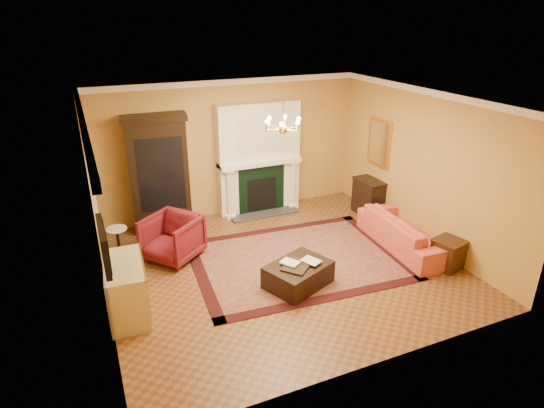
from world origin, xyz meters
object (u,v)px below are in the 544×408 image
wingback_armchair (172,236)px  pedestal_table (118,242)px  commode (126,289)px  leather_ottoman (298,275)px  coral_sofa (406,227)px  china_cabinet (159,176)px  end_table (448,255)px  console_table (368,198)px

wingback_armchair → pedestal_table: wingback_armchair is taller
wingback_armchair → commode: wingback_armchair is taller
pedestal_table → leather_ottoman: (2.66, -2.08, -0.17)m
wingback_armchair → coral_sofa: 4.47m
china_cabinet → wingback_armchair: (-0.10, -1.40, -0.70)m
pedestal_table → coral_sofa: (5.19, -1.68, 0.05)m
commode → coral_sofa: (5.25, 0.06, 0.00)m
coral_sofa → end_table: (0.20, -0.94, -0.17)m
china_cabinet → wingback_armchair: size_ratio=2.52×
console_table → end_table: bearing=-94.2°
china_cabinet → wingback_armchair: 1.56m
console_table → leather_ottoman: size_ratio=0.76×
wingback_armchair → leather_ottoman: (1.73, -1.77, -0.25)m
wingback_armchair → end_table: size_ratio=1.77×
pedestal_table → commode: size_ratio=0.57×
wingback_armchair → commode: (-1.00, -1.43, -0.03)m
commode → leather_ottoman: commode is taller
commode → coral_sofa: size_ratio=0.52×
wingback_armchair → pedestal_table: bearing=-147.7°
pedestal_table → coral_sofa: bearing=-17.9°
coral_sofa → commode: bearing=94.3°
end_table → china_cabinet: bearing=139.6°
commode → wingback_armchair: bearing=58.5°
wingback_armchair → end_table: bearing=23.3°
china_cabinet → coral_sofa: 5.05m
leather_ottoman → commode: bearing=150.6°
wingback_armchair → commode: size_ratio=0.80×
coral_sofa → console_table: coral_sofa is taller
pedestal_table → coral_sofa: 5.45m
coral_sofa → end_table: bearing=-164.5°
commode → leather_ottoman: bearing=-3.7°
china_cabinet → end_table: size_ratio=4.44×
coral_sofa → end_table: size_ratio=4.23×
leather_ottoman → console_table: bearing=13.9°
wingback_armchair → leather_ottoman: 2.48m
china_cabinet → console_table: bearing=-7.6°
china_cabinet → end_table: bearing=-33.7°
coral_sofa → leather_ottoman: 2.57m
coral_sofa → leather_ottoman: coral_sofa is taller
coral_sofa → pedestal_table: bearing=75.7°
china_cabinet → leather_ottoman: size_ratio=2.24×
china_cabinet → pedestal_table: 1.69m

